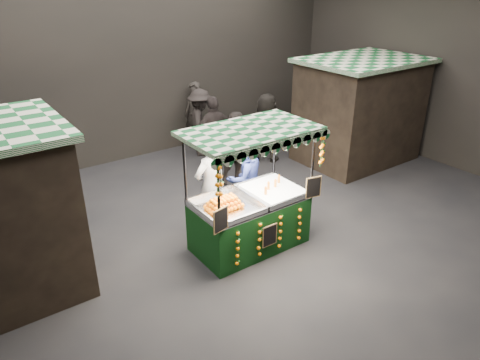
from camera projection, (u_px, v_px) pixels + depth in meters
ground at (257, 234)px, 8.29m from camera, size 12.00×12.00×0.00m
market_hall at (260, 49)px, 6.85m from camera, size 12.10×10.10×5.05m
neighbour_stall_right at (359, 110)px, 11.15m from camera, size 3.00×2.20×2.60m
juice_stall at (251, 212)px, 7.65m from camera, size 2.27×1.33×2.20m
vendor_grey at (211, 186)px, 7.97m from camera, size 0.76×0.57×1.91m
vendor_blue at (245, 178)px, 8.59m from camera, size 0.81×0.63×1.66m
shopper_0 at (14, 183)px, 8.28m from camera, size 0.69×0.50×1.77m
shopper_1 at (238, 148)px, 10.04m from camera, size 0.88×0.71×1.69m
shopper_2 at (214, 134)px, 10.65m from camera, size 1.09×0.46×1.85m
shopper_3 at (201, 123)px, 11.58m from camera, size 1.08×1.32×1.78m
shopper_4 at (5, 193)px, 7.92m from camera, size 1.02×0.94×1.75m
shopper_5 at (266, 127)px, 11.22m from camera, size 1.47×1.60×1.78m
shopper_6 at (195, 116)px, 12.02m from camera, size 0.68×0.79×1.84m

